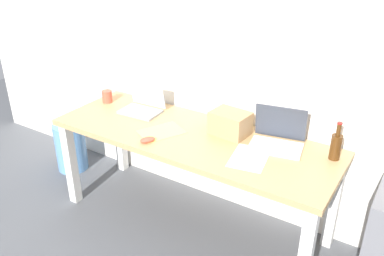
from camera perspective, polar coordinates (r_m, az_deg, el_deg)
The scene contains 12 objects.
ground_plane at distance 3.14m, azimuth 0.00°, elevation -12.75°, with size 8.00×8.00×0.00m, color #515459.
back_wall at distance 2.87m, azimuth 4.44°, elevation 12.53°, with size 5.20×0.08×2.60m, color silver.
desk at distance 2.79m, azimuth 0.00°, elevation -2.61°, with size 1.97×0.69×0.72m.
laptop_left at distance 3.09m, azimuth -6.88°, elevation 3.17°, with size 0.31×0.24×0.22m.
laptop_right at distance 2.64m, azimuth 11.86°, elevation -1.30°, with size 0.36×0.29×0.25m.
beer_bottle at distance 2.57m, azimuth 19.46°, elevation -2.34°, with size 0.07×0.07×0.24m.
computer_mouse at distance 2.66m, azimuth -6.23°, elevation -1.64°, with size 0.06×0.10×0.03m, color #D84C38.
cardboard_box at distance 2.73m, azimuth 5.36°, elevation 0.68°, with size 0.25×0.19×0.16m, color tan.
coffee_mug at distance 3.31m, azimuth -11.76°, elevation 4.35°, with size 0.08×0.08×0.10m, color #D84C38.
paper_yellow_folder at distance 2.79m, azimuth -4.30°, elevation -0.51°, with size 0.21×0.30×0.00m, color #F4E06B.
paper_sheet_front_right at distance 2.50m, azimuth 8.01°, elevation -4.12°, with size 0.21×0.30×0.00m, color white.
water_cooler_jug at distance 3.80m, azimuth -16.59°, elevation -2.47°, with size 0.27×0.27×0.48m.
Camera 1 is at (1.30, -2.06, 1.99)m, focal length 38.19 mm.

